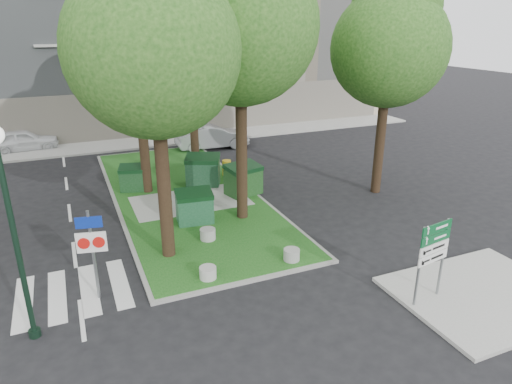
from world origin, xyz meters
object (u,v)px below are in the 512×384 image
dumpster_b (194,207)px  bollard_right (292,255)px  traffic_sign_pole (92,243)px  tree_median_mid (136,37)px  dumpster_a (134,178)px  bollard_mid (208,234)px  dumpster_c (203,170)px  bollard_left (208,273)px  car_white (23,140)px  litter_bin (227,168)px  street_lamp (10,212)px  tree_street_right (391,37)px  tree_median_near_right (242,10)px  tree_median_near_left (155,33)px  dumpster_d (243,180)px  directional_sign (433,249)px  tree_median_far (189,5)px  car_silver (212,137)px

dumpster_b → bollard_right: size_ratio=2.82×
traffic_sign_pole → tree_median_mid: bearing=81.8°
dumpster_a → bollard_mid: dumpster_a is taller
dumpster_c → bollard_left: bearing=-82.1°
bollard_left → bollard_right: 2.92m
car_white → tree_median_mid: bearing=-156.2°
litter_bin → traffic_sign_pole: size_ratio=0.29×
street_lamp → car_white: bearing=92.9°
tree_street_right → dumpster_c: bearing=152.8°
dumpster_c → car_white: (-8.33, 10.64, -0.16)m
bollard_right → bollard_mid: (-2.11, 2.58, 0.01)m
tree_median_mid → car_white: bearing=118.8°
tree_median_near_right → litter_bin: 9.14m
tree_median_near_left → litter_bin: 10.90m
dumpster_d → directional_sign: size_ratio=0.74×
tree_median_near_left → dumpster_b: size_ratio=6.87×
bollard_left → street_lamp: street_lamp is taller
tree_median_near_right → directional_sign: 10.21m
directional_sign → car_white: directional_sign is taller
tree_median_near_right → street_lamp: 10.17m
tree_median_far → street_lamp: (-7.94, -12.33, -4.84)m
street_lamp → tree_median_near_left: bearing=33.7°
tree_median_near_right → tree_street_right: tree_median_near_right is taller
street_lamp → tree_street_right: bearing=19.9°
tree_street_right → bollard_mid: 11.38m
tree_median_near_left → dumpster_d: (4.41, 4.33, -6.50)m
tree_median_near_right → tree_median_far: 7.51m
litter_bin → car_white: 13.88m
tree_median_near_right → litter_bin: (1.11, 5.16, -7.46)m
tree_median_near_left → tree_street_right: (10.50, 2.50, -0.33)m
tree_median_far → tree_median_near_right: bearing=-91.5°
tree_median_near_right → directional_sign: (2.61, -7.62, -6.27)m
dumpster_d → car_white: (-9.65, 12.61, -0.14)m
tree_median_far → traffic_sign_pole: 14.35m
tree_street_right → car_silver: (-4.80, 10.44, -6.24)m
bollard_mid → tree_median_near_left: bearing=-160.7°
tree_median_near_left → car_white: tree_median_near_left is taller
tree_median_near_left → car_silver: (5.70, 12.94, -6.57)m
tree_median_far → dumpster_c: tree_median_far is taller
tree_median_mid → tree_median_far: bearing=43.2°
dumpster_b → litter_bin: 5.85m
tree_median_mid → dumpster_a: 6.32m
car_white → car_silver: 11.64m
tree_median_mid → dumpster_c: size_ratio=5.15×
bollard_mid → car_silver: 13.12m
tree_median_near_left → bollard_mid: tree_median_near_left is taller
tree_median_near_left → dumpster_d: size_ratio=5.89×
tree_median_far → bollard_mid: 12.23m
tree_median_near_left → dumpster_d: bearing=44.5°
tree_median_far → dumpster_b: 10.73m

